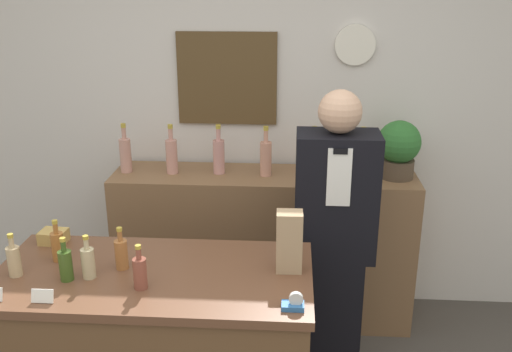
{
  "coord_description": "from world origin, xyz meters",
  "views": [
    {
      "loc": [
        0.27,
        -1.68,
        2.21
      ],
      "look_at": [
        0.08,
        1.12,
        1.22
      ],
      "focal_mm": 40.0,
      "sensor_mm": 36.0,
      "label": 1
    }
  ],
  "objects_px": {
    "shopkeeper": "(333,245)",
    "potted_plant": "(399,148)",
    "tape_dispenser": "(294,303)",
    "paper_bag": "(289,242)"
  },
  "relations": [
    {
      "from": "paper_bag",
      "to": "tape_dispenser",
      "type": "xyz_separation_m",
      "value": [
        0.02,
        -0.31,
        -0.12
      ]
    },
    {
      "from": "potted_plant",
      "to": "tape_dispenser",
      "type": "xyz_separation_m",
      "value": [
        -0.63,
        -1.45,
        -0.22
      ]
    },
    {
      "from": "tape_dispenser",
      "to": "paper_bag",
      "type": "bearing_deg",
      "value": 94.42
    },
    {
      "from": "potted_plant",
      "to": "tape_dispenser",
      "type": "height_order",
      "value": "potted_plant"
    },
    {
      "from": "shopkeeper",
      "to": "paper_bag",
      "type": "bearing_deg",
      "value": -114.34
    },
    {
      "from": "shopkeeper",
      "to": "paper_bag",
      "type": "distance_m",
      "value": 0.64
    },
    {
      "from": "paper_bag",
      "to": "tape_dispenser",
      "type": "distance_m",
      "value": 0.33
    },
    {
      "from": "potted_plant",
      "to": "paper_bag",
      "type": "height_order",
      "value": "potted_plant"
    },
    {
      "from": "shopkeeper",
      "to": "potted_plant",
      "type": "relative_size",
      "value": 4.66
    },
    {
      "from": "potted_plant",
      "to": "tape_dispenser",
      "type": "distance_m",
      "value": 1.6
    }
  ]
}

